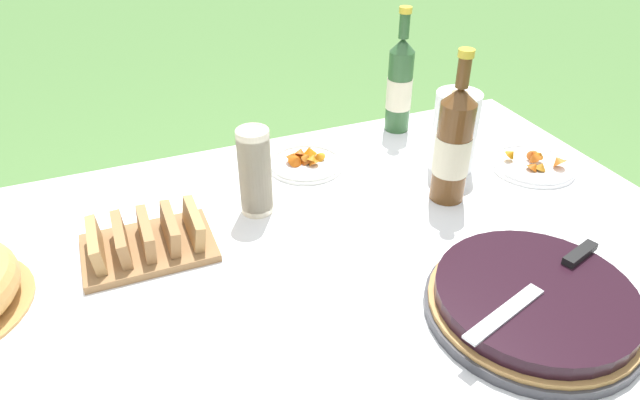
{
  "coord_description": "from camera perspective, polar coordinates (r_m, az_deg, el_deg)",
  "views": [
    {
      "loc": [
        -0.26,
        -0.82,
        1.44
      ],
      "look_at": [
        0.13,
        0.12,
        0.77
      ],
      "focal_mm": 32.0,
      "sensor_mm": 36.0,
      "label": 1
    }
  ],
  "objects": [
    {
      "name": "cider_bottle_amber",
      "position": [
        1.3,
        13.18,
        5.32
      ],
      "size": [
        0.08,
        0.08,
        0.35
      ],
      "color": "brown",
      "rests_on": "tablecloth"
    },
    {
      "name": "cup_stack",
      "position": [
        1.25,
        -6.52,
        2.8
      ],
      "size": [
        0.07,
        0.07,
        0.2
      ],
      "color": "beige",
      "rests_on": "tablecloth"
    },
    {
      "name": "garden_table",
      "position": [
        1.17,
        -3.7,
        -9.33
      ],
      "size": [
        1.79,
        1.08,
        0.71
      ],
      "color": "brown",
      "rests_on": "ground_plane"
    },
    {
      "name": "cider_bottle_green",
      "position": [
        1.62,
        7.97,
        11.32
      ],
      "size": [
        0.07,
        0.07,
        0.34
      ],
      "color": "#2D562D",
      "rests_on": "tablecloth"
    },
    {
      "name": "berry_tart",
      "position": [
        1.08,
        20.55,
        -9.55
      ],
      "size": [
        0.38,
        0.38,
        0.06
      ],
      "color": "#38383D",
      "rests_on": "tablecloth"
    },
    {
      "name": "snack_plate_left",
      "position": [
        1.55,
        20.53,
        3.38
      ],
      "size": [
        0.21,
        0.21,
        0.05
      ],
      "color": "white",
      "rests_on": "tablecloth"
    },
    {
      "name": "serving_knife",
      "position": [
        1.08,
        21.74,
        -7.43
      ],
      "size": [
        0.36,
        0.14,
        0.01
      ],
      "rotation": [
        0.0,
        0.0,
        3.45
      ],
      "color": "silver",
      "rests_on": "berry_tart"
    },
    {
      "name": "snack_plate_near",
      "position": [
        1.46,
        -1.44,
        3.86
      ],
      "size": [
        0.19,
        0.19,
        0.05
      ],
      "color": "white",
      "rests_on": "tablecloth"
    },
    {
      "name": "bread_board",
      "position": [
        1.21,
        -16.88,
        -3.93
      ],
      "size": [
        0.26,
        0.18,
        0.07
      ],
      "color": "olive",
      "rests_on": "tablecloth"
    },
    {
      "name": "paper_towel_roll",
      "position": [
        1.45,
        13.3,
        6.65
      ],
      "size": [
        0.11,
        0.11,
        0.2
      ],
      "color": "white",
      "rests_on": "tablecloth"
    },
    {
      "name": "tablecloth",
      "position": [
        1.14,
        -3.78,
        -7.56
      ],
      "size": [
        1.8,
        1.09,
        0.1
      ],
      "color": "white",
      "rests_on": "garden_table"
    }
  ]
}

